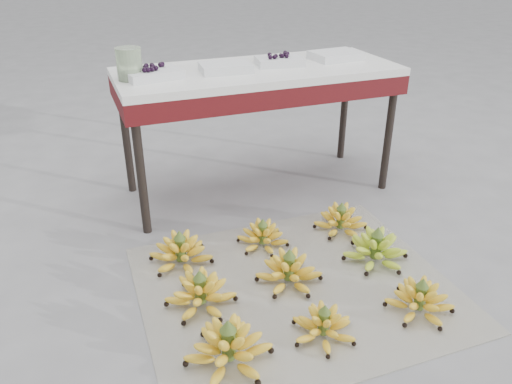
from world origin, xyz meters
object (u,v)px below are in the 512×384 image
object	(u,v)px
bunch_back_center	(263,237)
bunch_back_right	(341,221)
newspaper_mat	(296,287)
bunch_back_left	(181,252)
bunch_mid_right	(376,249)
glass_jar	(129,64)
vendor_table	(258,83)
tray_far_left	(153,73)
bunch_mid_left	(201,294)
tray_left	(225,68)
tray_far_right	(336,55)
tray_right	(279,61)
bunch_front_left	(229,348)
bunch_front_center	(324,326)
bunch_front_right	(420,300)
bunch_mid_center	(289,271)

from	to	relation	value
bunch_back_center	bunch_back_right	size ratio (longest dim) A/B	1.07
newspaper_mat	bunch_back_left	bearing A→B (deg)	140.54
bunch_mid_right	glass_jar	size ratio (longest dim) A/B	2.54
vendor_table	tray_far_left	xyz separation A→B (m)	(-0.54, -0.02, 0.10)
bunch_mid_left	glass_jar	size ratio (longest dim) A/B	2.38
tray_left	tray_far_right	size ratio (longest dim) A/B	0.94
bunch_back_right	tray_left	world-z (taller)	tray_left
bunch_mid_left	tray_right	distance (m)	1.32
bunch_front_left	bunch_front_center	world-z (taller)	bunch_front_left
vendor_table	tray_far_left	size ratio (longest dim) A/B	5.07
bunch_front_left	vendor_table	distance (m)	1.43
bunch_back_center	tray_far_right	distance (m)	1.12
bunch_front_right	bunch_mid_left	size ratio (longest dim) A/B	0.95
bunch_mid_right	bunch_back_right	bearing A→B (deg)	116.41
bunch_front_center	bunch_front_right	distance (m)	0.41
bunch_front_left	glass_jar	distance (m)	1.38
bunch_back_right	tray_far_right	distance (m)	0.93
newspaper_mat	bunch_front_center	size ratio (longest dim) A/B	4.73
bunch_front_left	bunch_back_center	distance (m)	0.73
bunch_back_left	bunch_front_right	bearing A→B (deg)	-53.94
bunch_back_center	tray_far_left	world-z (taller)	tray_far_left
bunch_back_right	glass_jar	size ratio (longest dim) A/B	1.96
bunch_front_center	tray_right	size ratio (longest dim) A/B	1.00
bunch_mid_right	tray_right	bearing A→B (deg)	119.89
tray_far_right	glass_jar	world-z (taller)	glass_jar
bunch_front_left	bunch_back_left	xyz separation A→B (m)	(-0.02, 0.62, -0.00)
bunch_back_left	tray_right	distance (m)	1.14
bunch_mid_right	vendor_table	size ratio (longest dim) A/B	0.26
bunch_front_left	tray_left	xyz separation A→B (m)	(0.39, 1.18, 0.65)
tray_right	tray_far_right	world-z (taller)	tray_right
bunch_mid_left	tray_far_right	xyz separation A→B (m)	(1.05, 0.91, 0.65)
bunch_front_left	bunch_mid_left	xyz separation A→B (m)	(-0.01, 0.32, -0.00)
bunch_back_center	tray_far_left	distance (m)	0.93
newspaper_mat	bunch_front_left	bearing A→B (deg)	-142.98
bunch_mid_left	bunch_mid_right	bearing A→B (deg)	21.59
bunch_front_left	glass_jar	bearing A→B (deg)	110.00
tray_far_left	glass_jar	world-z (taller)	glass_jar
bunch_mid_left	tray_right	world-z (taller)	tray_right
bunch_mid_right	bunch_back_center	distance (m)	0.51
bunch_front_right	bunch_mid_center	world-z (taller)	bunch_mid_center
bunch_back_left	tray_right	bearing A→B (deg)	25.37
newspaper_mat	bunch_back_center	size ratio (longest dim) A/B	4.04
bunch_front_right	bunch_back_left	size ratio (longest dim) A/B	0.99
bunch_mid_center	bunch_back_left	bearing A→B (deg)	120.40
bunch_front_left	bunch_mid_right	bearing A→B (deg)	39.09
bunch_mid_left	tray_far_left	world-z (taller)	tray_far_left
newspaper_mat	bunch_mid_right	distance (m)	0.41
tray_left	tray_right	size ratio (longest dim) A/B	1.00
bunch_back_right	tray_far_left	xyz separation A→B (m)	(-0.75, 0.56, 0.66)
bunch_back_right	vendor_table	size ratio (longest dim) A/B	0.20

